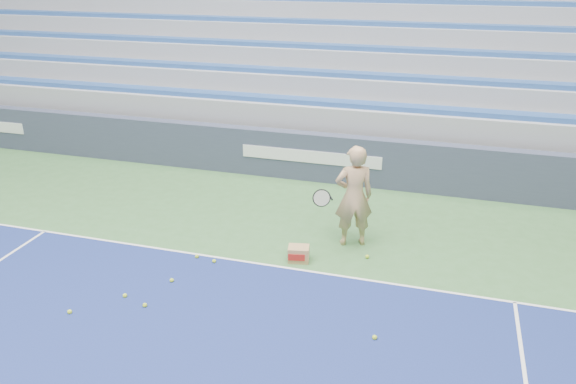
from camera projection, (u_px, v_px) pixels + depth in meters
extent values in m
cube|color=white|center=(253.00, 263.00, 9.37)|extent=(10.97, 0.05, 0.00)
cube|color=#353C51|center=(312.00, 157.00, 12.70)|extent=(30.00, 0.30, 1.10)
cube|color=white|center=(310.00, 157.00, 12.53)|extent=(3.20, 0.02, 0.28)
cube|color=#94969C|center=(349.00, 108.00, 16.72)|extent=(30.00, 8.50, 1.10)
cube|color=#94969C|center=(350.00, 82.00, 16.41)|extent=(30.00, 8.50, 0.50)
cube|color=#295096|center=(320.00, 102.00, 12.86)|extent=(29.60, 0.42, 0.11)
cube|color=#94969C|center=(354.00, 62.00, 16.59)|extent=(30.00, 7.65, 0.50)
cube|color=#295096|center=(329.00, 73.00, 13.42)|extent=(29.60, 0.42, 0.11)
cube|color=#94969C|center=(357.00, 43.00, 16.77)|extent=(30.00, 6.80, 0.50)
cube|color=#295096|center=(337.00, 47.00, 13.98)|extent=(29.60, 0.42, 0.11)
cube|color=#94969C|center=(360.00, 24.00, 16.95)|extent=(30.00, 5.95, 0.50)
cube|color=#295096|center=(344.00, 22.00, 14.53)|extent=(29.60, 0.42, 0.11)
cube|color=#94969C|center=(364.00, 5.00, 17.13)|extent=(30.00, 5.10, 0.50)
cube|color=#295096|center=(351.00, 0.00, 15.09)|extent=(29.60, 0.42, 0.11)
imported|color=tan|center=(354.00, 196.00, 9.67)|extent=(0.78, 0.65, 1.83)
cylinder|color=black|center=(331.00, 198.00, 9.53)|extent=(0.12, 0.27, 0.08)
cylinder|color=beige|center=(322.00, 198.00, 9.27)|extent=(0.29, 0.16, 0.28)
torus|color=black|center=(322.00, 198.00, 9.27)|extent=(0.31, 0.18, 0.30)
cube|color=#AA8352|center=(299.00, 254.00, 9.41)|extent=(0.39, 0.32, 0.26)
cube|color=#B21E19|center=(296.00, 258.00, 9.29)|extent=(0.28, 0.07, 0.12)
sphere|color=#BEDD2D|center=(70.00, 312.00, 8.04)|extent=(0.07, 0.07, 0.07)
sphere|color=#BEDD2D|center=(375.00, 337.00, 7.50)|extent=(0.07, 0.07, 0.07)
sphere|color=#BEDD2D|center=(172.00, 280.00, 8.82)|extent=(0.07, 0.07, 0.07)
sphere|color=#BEDD2D|center=(214.00, 261.00, 9.38)|extent=(0.07, 0.07, 0.07)
sphere|color=#BEDD2D|center=(197.00, 256.00, 9.52)|extent=(0.07, 0.07, 0.07)
sphere|color=#BEDD2D|center=(125.00, 296.00, 8.42)|extent=(0.07, 0.07, 0.07)
sphere|color=#BEDD2D|center=(367.00, 257.00, 9.52)|extent=(0.07, 0.07, 0.07)
sphere|color=#BEDD2D|center=(145.00, 305.00, 8.19)|extent=(0.07, 0.07, 0.07)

